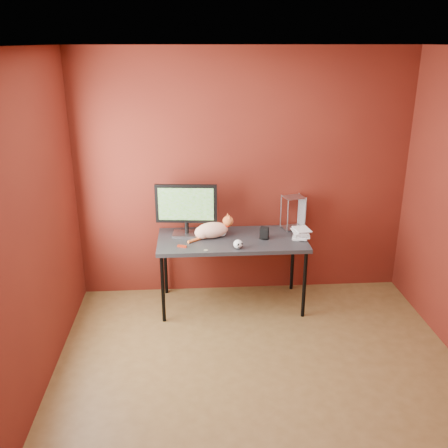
{
  "coord_description": "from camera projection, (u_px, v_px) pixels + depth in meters",
  "views": [
    {
      "loc": [
        -0.55,
        -3.31,
        2.63
      ],
      "look_at": [
        -0.25,
        1.15,
        0.99
      ],
      "focal_mm": 40.0,
      "sensor_mm": 36.0,
      "label": 1
    }
  ],
  "objects": [
    {
      "name": "washer",
      "position": [
        206.0,
        250.0,
        4.76
      ],
      "size": [
        0.04,
        0.04,
        0.0
      ],
      "primitive_type": "cylinder",
      "color": "#A1A0A5",
      "rests_on": "desk"
    },
    {
      "name": "cat",
      "position": [
        212.0,
        230.0,
        5.05
      ],
      "size": [
        0.47,
        0.29,
        0.24
      ],
      "rotation": [
        0.0,
        0.0,
        0.23
      ],
      "color": "orange",
      "rests_on": "desk"
    },
    {
      "name": "monitor",
      "position": [
        186.0,
        207.0,
        5.04
      ],
      "size": [
        0.62,
        0.23,
        0.54
      ],
      "rotation": [
        0.0,
        0.0,
        -0.09
      ],
      "color": "#A1A0A5",
      "rests_on": "desk"
    },
    {
      "name": "wire_rack",
      "position": [
        293.0,
        212.0,
        5.27
      ],
      "size": [
        0.24,
        0.22,
        0.36
      ],
      "rotation": [
        0.0,
        0.0,
        0.26
      ],
      "color": "#A1A0A5",
      "rests_on": "desk"
    },
    {
      "name": "skull_mug",
      "position": [
        238.0,
        244.0,
        4.79
      ],
      "size": [
        0.09,
        0.1,
        0.09
      ],
      "rotation": [
        0.0,
        0.0,
        0.42
      ],
      "color": "white",
      "rests_on": "desk"
    },
    {
      "name": "speaker",
      "position": [
        264.0,
        233.0,
        5.03
      ],
      "size": [
        0.1,
        0.1,
        0.12
      ],
      "rotation": [
        0.0,
        0.0,
        -0.32
      ],
      "color": "black",
      "rests_on": "desk"
    },
    {
      "name": "book_stack",
      "position": [
        296.0,
        190.0,
        4.92
      ],
      "size": [
        0.19,
        0.23,
        0.99
      ],
      "rotation": [
        0.0,
        0.0,
        -0.05
      ],
      "color": "beige",
      "rests_on": "desk"
    },
    {
      "name": "desk",
      "position": [
        232.0,
        243.0,
        5.07
      ],
      "size": [
        1.5,
        0.7,
        0.75
      ],
      "color": "black",
      "rests_on": "ground"
    },
    {
      "name": "black_gadget",
      "position": [
        239.0,
        246.0,
        4.83
      ],
      "size": [
        0.05,
        0.04,
        0.02
      ],
      "primitive_type": "cube",
      "rotation": [
        0.0,
        0.0,
        -0.43
      ],
      "color": "black",
      "rests_on": "desk"
    },
    {
      "name": "room",
      "position": [
        269.0,
        219.0,
        3.54
      ],
      "size": [
        3.52,
        3.52,
        2.61
      ],
      "color": "brown",
      "rests_on": "ground"
    },
    {
      "name": "pocket_knife",
      "position": [
        182.0,
        246.0,
        4.84
      ],
      "size": [
        0.09,
        0.06,
        0.02
      ],
      "primitive_type": "cube",
      "rotation": [
        0.0,
        0.0,
        -0.36
      ],
      "color": "#A2230C",
      "rests_on": "desk"
    }
  ]
}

